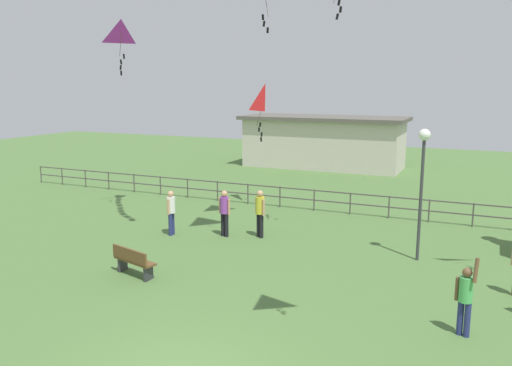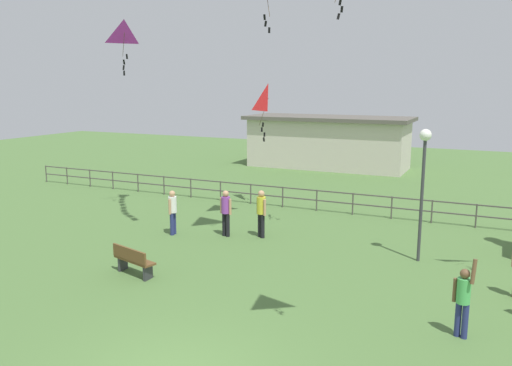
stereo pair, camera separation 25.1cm
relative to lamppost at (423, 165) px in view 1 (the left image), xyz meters
The scene contains 10 objects.
lamppost is the anchor object (origin of this frame).
park_bench 9.17m from the lamppost, 146.51° to the right, with size 1.56×0.80×0.85m.
person_0 5.52m from the lamppost, 71.66° to the right, with size 0.47×0.35×1.85m.
person_3 5.93m from the lamppost, behind, with size 0.47×0.32×1.74m.
person_4 7.10m from the lamppost, behind, with size 0.51×0.32×1.71m.
person_5 8.95m from the lamppost, behind, with size 0.31×0.50×1.66m.
kite_1 9.13m from the lamppost, 146.02° to the left, with size 1.10×0.98×2.54m.
kite_4 12.67m from the lamppost, behind, with size 1.01×1.10×2.13m.
waterfront_railing 6.51m from the lamppost, 125.36° to the left, with size 36.01×0.06×0.95m.
pavilion_building 18.91m from the lamppost, 116.21° to the left, with size 10.80×4.34×3.39m.
Camera 1 is at (5.04, -7.47, 5.50)m, focal length 36.69 mm.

